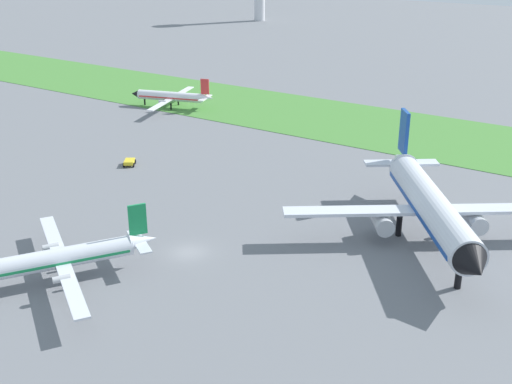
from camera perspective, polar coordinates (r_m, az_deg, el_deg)
The scene contains 6 objects.
ground_plane at distance 75.81m, azimuth -5.96°, elevation -5.32°, with size 600.00×600.00×0.00m, color slate.
grass_taxiway_strip at distance 125.15m, azimuth 11.87°, elevation 5.46°, with size 360.00×28.00×0.08m, color #478438.
airplane_foreground_turboprop at distance 71.52m, azimuth -16.83°, elevation -5.58°, with size 21.40×18.69×7.30m.
airplane_taxiing_turboprop at distance 138.94m, azimuth -7.46°, elevation 8.38°, with size 18.41×21.31×6.56m.
airplane_midfield_jet at distance 79.40m, azimuth 15.09°, elevation -1.15°, with size 29.83×30.09×12.35m.
baggage_cart_midfield at distance 104.98m, azimuth -11.12°, elevation 2.63°, with size 2.79×2.95×0.90m.
Camera 1 is at (43.52, -51.54, 34.60)m, focal length 45.27 mm.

